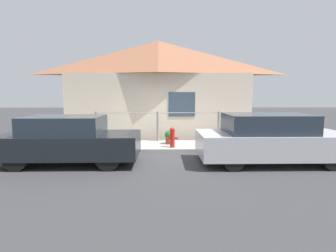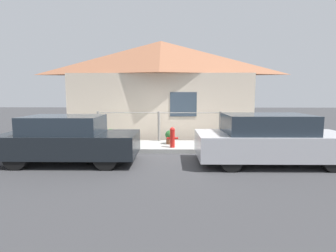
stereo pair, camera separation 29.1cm
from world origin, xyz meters
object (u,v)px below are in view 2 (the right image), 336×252
Objects in this scene: potted_plant_near_hydrant at (170,137)px; fire_hydrant at (172,137)px; car_left at (69,139)px; car_right at (270,140)px; potted_plant_by_fence at (110,135)px.

fire_hydrant is at bearing -81.31° from potted_plant_near_hydrant.
car_left is at bearing -152.03° from fire_hydrant.
car_right is 8.29× the size of potted_plant_near_hydrant.
potted_plant_by_fence is (-5.11, 2.22, -0.25)m from car_right.
car_left is at bearing 179.38° from car_right.
potted_plant_near_hydrant is (-0.10, 0.62, -0.10)m from fire_hydrant.
car_right is at bearing -23.52° from potted_plant_by_fence.
car_right is at bearing -29.66° from fire_hydrant.
car_left is 6.92× the size of potted_plant_by_fence.
car_left is at bearing -142.60° from potted_plant_near_hydrant.
potted_plant_by_fence is at bearing 72.91° from car_left.
car_right is at bearing -0.52° from car_left.
potted_plant_near_hydrant is at bearing -0.34° from potted_plant_by_fence.
potted_plant_near_hydrant is (-2.88, 2.21, -0.29)m from car_right.
potted_plant_near_hydrant is 2.23m from potted_plant_by_fence.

